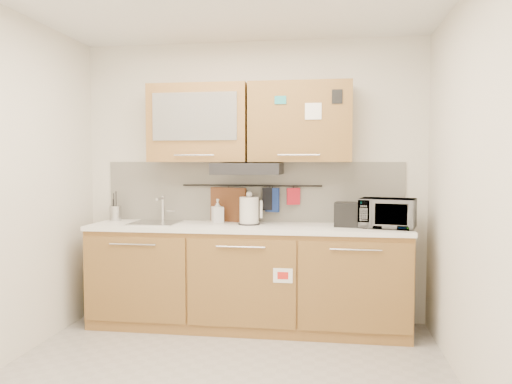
% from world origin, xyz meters
% --- Properties ---
extents(wall_back, '(3.20, 0.00, 3.20)m').
position_xyz_m(wall_back, '(0.00, 1.50, 1.30)').
color(wall_back, silver).
rests_on(wall_back, ground).
extents(wall_right, '(0.00, 3.00, 3.00)m').
position_xyz_m(wall_right, '(1.60, 0.00, 1.30)').
color(wall_right, silver).
rests_on(wall_right, ground).
extents(base_cabinet, '(2.80, 0.64, 0.88)m').
position_xyz_m(base_cabinet, '(0.00, 1.19, 0.41)').
color(base_cabinet, '#A46F3A').
rests_on(base_cabinet, floor).
extents(countertop, '(2.82, 0.62, 0.04)m').
position_xyz_m(countertop, '(0.00, 1.19, 0.90)').
color(countertop, white).
rests_on(countertop, base_cabinet).
extents(backsplash, '(2.80, 0.02, 0.56)m').
position_xyz_m(backsplash, '(0.00, 1.49, 1.20)').
color(backsplash, silver).
rests_on(backsplash, countertop).
extents(upper_cabinets, '(1.82, 0.37, 0.70)m').
position_xyz_m(upper_cabinets, '(-0.00, 1.32, 1.83)').
color(upper_cabinets, '#A46F3A').
rests_on(upper_cabinets, wall_back).
extents(range_hood, '(0.60, 0.46, 0.10)m').
position_xyz_m(range_hood, '(0.00, 1.25, 1.42)').
color(range_hood, black).
rests_on(range_hood, upper_cabinets).
extents(sink, '(0.42, 0.40, 0.26)m').
position_xyz_m(sink, '(-0.85, 1.21, 0.92)').
color(sink, silver).
rests_on(sink, countertop).
extents(utensil_rail, '(1.30, 0.02, 0.02)m').
position_xyz_m(utensil_rail, '(0.00, 1.45, 1.26)').
color(utensil_rail, black).
rests_on(utensil_rail, backsplash).
extents(utensil_crock, '(0.12, 0.12, 0.28)m').
position_xyz_m(utensil_crock, '(-1.30, 1.35, 0.99)').
color(utensil_crock, '#B5B5B9').
rests_on(utensil_crock, countertop).
extents(kettle, '(0.22, 0.21, 0.30)m').
position_xyz_m(kettle, '(0.01, 1.24, 1.04)').
color(kettle, silver).
rests_on(kettle, countertop).
extents(toaster, '(0.30, 0.21, 0.21)m').
position_xyz_m(toaster, '(0.91, 1.21, 1.03)').
color(toaster, black).
rests_on(toaster, countertop).
extents(microwave, '(0.51, 0.41, 0.25)m').
position_xyz_m(microwave, '(1.21, 1.18, 1.04)').
color(microwave, '#999999').
rests_on(microwave, countertop).
extents(soap_bottle, '(0.13, 0.13, 0.22)m').
position_xyz_m(soap_bottle, '(-0.30, 1.34, 1.03)').
color(soap_bottle, '#999999').
rests_on(soap_bottle, countertop).
extents(cutting_board, '(0.36, 0.13, 0.45)m').
position_xyz_m(cutting_board, '(-0.22, 1.44, 1.01)').
color(cutting_board, brown).
rests_on(cutting_board, utensil_rail).
extents(oven_mitt, '(0.14, 0.08, 0.22)m').
position_xyz_m(oven_mitt, '(0.20, 1.44, 1.13)').
color(oven_mitt, navy).
rests_on(oven_mitt, utensil_rail).
extents(dark_pouch, '(0.13, 0.04, 0.21)m').
position_xyz_m(dark_pouch, '(0.17, 1.44, 1.14)').
color(dark_pouch, black).
rests_on(dark_pouch, utensil_rail).
extents(pot_holder, '(0.12, 0.07, 0.15)m').
position_xyz_m(pot_holder, '(0.39, 1.44, 1.16)').
color(pot_holder, '#B31726').
rests_on(pot_holder, utensil_rail).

